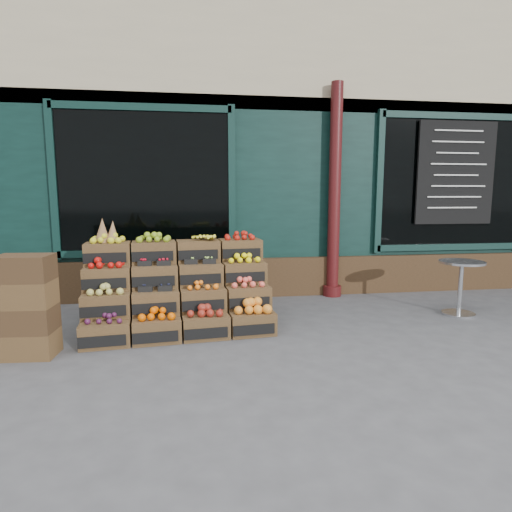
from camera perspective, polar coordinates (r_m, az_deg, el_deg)
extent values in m
plane|color=#47474A|center=(4.62, 3.80, -11.71)|extent=(60.00, 60.00, 0.00)
cube|color=black|center=(9.52, -2.81, 13.25)|extent=(12.00, 6.00, 4.80)
cube|color=#C1B28C|center=(6.95, -0.29, 26.95)|extent=(12.00, 0.18, 2.00)
cube|color=black|center=(6.56, -0.24, 7.62)|extent=(12.00, 0.12, 3.00)
cube|color=#3C2818|center=(6.61, -0.14, -2.85)|extent=(12.00, 0.18, 0.60)
cube|color=black|center=(6.46, -14.55, 9.56)|extent=(2.40, 0.06, 2.00)
cube|color=black|center=(7.63, 24.69, 8.84)|extent=(2.40, 0.06, 2.00)
cylinder|color=#420F10|center=(6.64, 10.44, 8.35)|extent=(0.18, 0.18, 3.20)
cube|color=black|center=(7.57, 25.09, 9.97)|extent=(1.30, 0.04, 1.60)
cube|color=#4F381F|center=(4.83, -19.41, -9.69)|extent=(0.54, 0.40, 0.25)
cube|color=black|center=(4.66, -19.62, -10.69)|extent=(0.47, 0.06, 0.11)
cube|color=#441638|center=(4.78, -19.50, -7.88)|extent=(0.43, 0.30, 0.06)
cube|color=#4F381F|center=(4.80, -13.07, -9.53)|extent=(0.54, 0.40, 0.25)
cube|color=black|center=(4.63, -13.02, -10.53)|extent=(0.47, 0.06, 0.11)
cube|color=#DC5100|center=(4.75, -13.13, -7.55)|extent=(0.43, 0.30, 0.09)
cube|color=#4F381F|center=(4.83, -6.73, -9.25)|extent=(0.54, 0.40, 0.25)
cube|color=black|center=(4.66, -6.44, -10.23)|extent=(0.47, 0.06, 0.11)
cube|color=maroon|center=(4.78, -6.77, -7.25)|extent=(0.43, 0.30, 0.10)
cube|color=#4F381F|center=(4.92, -0.56, -8.87)|extent=(0.54, 0.40, 0.25)
cube|color=black|center=(4.75, -0.04, -9.81)|extent=(0.47, 0.06, 0.11)
cube|color=orange|center=(4.87, -0.57, -6.78)|extent=(0.43, 0.30, 0.12)
cube|color=#4F381F|center=(4.96, -19.31, -6.15)|extent=(0.54, 0.40, 0.25)
cube|color=black|center=(4.79, -19.51, -6.99)|extent=(0.47, 0.06, 0.11)
cube|color=#A59E4B|center=(4.92, -19.41, -4.24)|extent=(0.43, 0.30, 0.09)
cube|color=#4F381F|center=(4.94, -13.20, -5.97)|extent=(0.54, 0.40, 0.25)
cube|color=black|center=(4.76, -13.16, -6.81)|extent=(0.47, 0.06, 0.11)
cube|color=black|center=(4.90, -13.25, -4.37)|extent=(0.43, 0.30, 0.03)
cube|color=#4F381F|center=(4.97, -7.09, -5.73)|extent=(0.54, 0.40, 0.25)
cube|color=black|center=(4.79, -6.82, -6.55)|extent=(0.47, 0.06, 0.11)
cube|color=orange|center=(4.93, -7.12, -3.91)|extent=(0.43, 0.30, 0.07)
cube|color=#4F381F|center=(5.05, -1.13, -5.42)|extent=(0.54, 0.40, 0.25)
cube|color=black|center=(4.88, -0.64, -6.22)|extent=(0.47, 0.06, 0.11)
cube|color=#EE5645|center=(5.01, -1.13, -3.57)|extent=(0.43, 0.30, 0.08)
cube|color=#4F381F|center=(5.12, -19.23, -2.81)|extent=(0.54, 0.40, 0.25)
cube|color=black|center=(4.94, -19.41, -3.51)|extent=(0.47, 0.06, 0.11)
cube|color=#AE0D09|center=(5.09, -19.32, -0.94)|extent=(0.43, 0.30, 0.09)
cube|color=#4F381F|center=(5.09, -13.32, -2.62)|extent=(0.54, 0.40, 0.25)
cube|color=black|center=(4.91, -13.29, -3.32)|extent=(0.47, 0.06, 0.11)
cube|color=#A80B1B|center=(5.07, -13.37, -1.02)|extent=(0.43, 0.30, 0.03)
cube|color=#4F381F|center=(5.12, -7.42, -2.40)|extent=(0.54, 0.40, 0.25)
cube|color=black|center=(4.94, -7.17, -3.09)|extent=(0.47, 0.06, 0.11)
cube|color=#97C051|center=(5.10, -7.45, -0.84)|extent=(0.43, 0.30, 0.03)
cube|color=#4F381F|center=(5.20, -1.65, -2.17)|extent=(0.54, 0.40, 0.25)
cube|color=black|center=(5.03, -1.20, -2.83)|extent=(0.47, 0.06, 0.11)
cube|color=yellow|center=(5.18, -1.66, -0.34)|extent=(0.43, 0.30, 0.08)
cube|color=#4F381F|center=(5.29, -19.14, 0.32)|extent=(0.54, 0.40, 0.25)
cube|color=black|center=(5.11, -19.32, -0.24)|extent=(0.47, 0.06, 0.11)
cube|color=gold|center=(5.27, -19.23, 2.15)|extent=(0.43, 0.30, 0.09)
cube|color=#4F381F|center=(5.26, -13.43, 0.52)|extent=(0.54, 0.40, 0.25)
cube|color=black|center=(5.08, -13.41, -0.04)|extent=(0.47, 0.06, 0.11)
cube|color=olive|center=(5.24, -13.50, 2.36)|extent=(0.43, 0.30, 0.09)
cube|color=#4F381F|center=(5.29, -7.73, 0.71)|extent=(0.54, 0.40, 0.25)
cube|color=black|center=(5.11, -7.50, 0.16)|extent=(0.47, 0.06, 0.11)
cube|color=gold|center=(5.27, -7.77, 2.50)|extent=(0.43, 0.30, 0.08)
cube|color=#4F381F|center=(5.37, -2.14, 0.90)|extent=(0.54, 0.40, 0.25)
cube|color=black|center=(5.19, -1.72, 0.36)|extent=(0.47, 0.06, 0.11)
cube|color=#A8180D|center=(5.35, -2.15, 2.64)|extent=(0.43, 0.30, 0.08)
cube|color=#3C2818|center=(5.01, -10.06, -8.67)|extent=(2.11, 0.55, 0.25)
cube|color=#3C2818|center=(5.18, -10.25, -6.65)|extent=(2.11, 0.55, 0.51)
cube|color=#3C2818|center=(5.36, -10.43, -4.76)|extent=(2.11, 0.55, 0.76)
cone|color=olive|center=(5.27, -19.80, 3.25)|extent=(0.18, 0.18, 0.29)
cone|color=olive|center=(5.29, -18.57, 3.11)|extent=(0.16, 0.16, 0.25)
cube|color=#4F381F|center=(4.81, -27.94, -10.29)|extent=(0.52, 0.38, 0.25)
cube|color=#3C2818|center=(4.74, -28.14, -7.41)|extent=(0.52, 0.38, 0.25)
cube|color=#4F381F|center=(4.68, -28.35, -4.45)|extent=(0.52, 0.38, 0.25)
cube|color=#3C2818|center=(4.64, -28.56, -1.43)|extent=(0.52, 0.38, 0.25)
cylinder|color=silver|center=(6.27, 25.37, -6.95)|extent=(0.42, 0.42, 0.03)
cylinder|color=silver|center=(6.20, 25.56, -3.95)|extent=(0.06, 0.06, 0.68)
cylinder|color=silver|center=(6.14, 25.77, -0.74)|extent=(0.57, 0.57, 0.03)
imported|color=#154A19|center=(7.25, -14.07, 3.48)|extent=(0.74, 0.49, 2.00)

